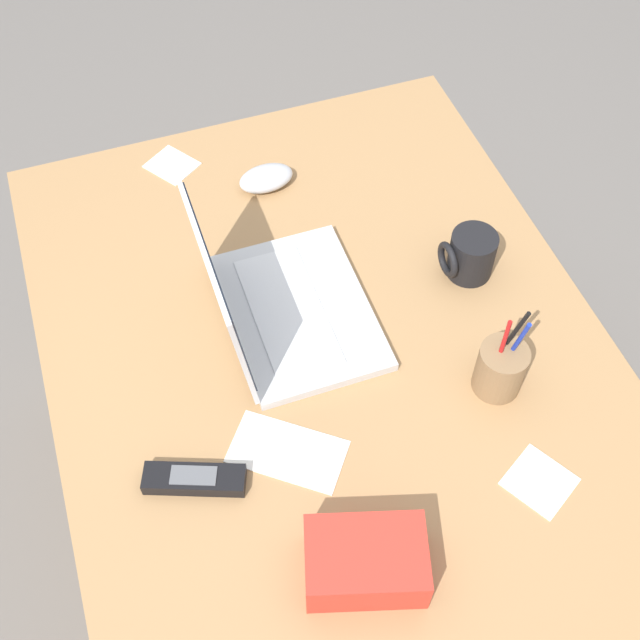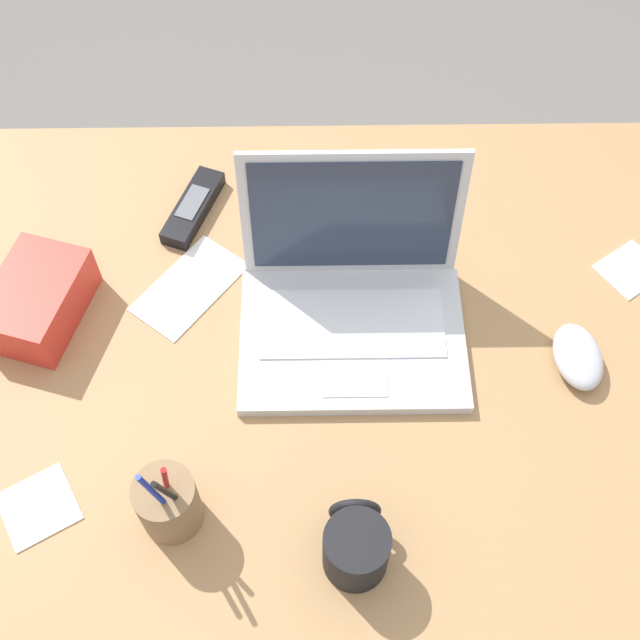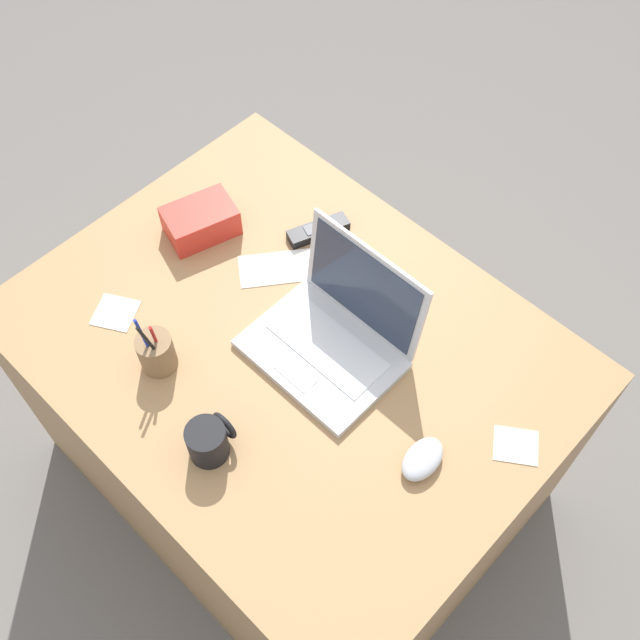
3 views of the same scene
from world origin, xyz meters
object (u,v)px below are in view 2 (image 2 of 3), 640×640
at_px(computer_mouse, 578,357).
at_px(snack_bag, 38,300).
at_px(coffee_mug_white, 356,547).
at_px(pen_holder, 168,503).
at_px(cordless_phone, 193,208).
at_px(laptop, 352,299).

xyz_separation_m(computer_mouse, snack_bag, (-0.77, 0.09, 0.02)).
height_order(coffee_mug_white, pen_holder, pen_holder).
distance_m(computer_mouse, coffee_mug_white, 0.42).
bearing_deg(coffee_mug_white, cordless_phone, 113.14).
xyz_separation_m(laptop, coffee_mug_white, (-0.01, -0.35, -0.00)).
distance_m(cordless_phone, pen_holder, 0.50).
bearing_deg(cordless_phone, computer_mouse, -26.77).
relative_size(computer_mouse, snack_bag, 0.65).
xyz_separation_m(computer_mouse, cordless_phone, (-0.56, 0.28, -0.01)).
bearing_deg(pen_holder, laptop, 51.43).
relative_size(coffee_mug_white, pen_holder, 0.53).
distance_m(pen_holder, snack_bag, 0.38).
xyz_separation_m(laptop, computer_mouse, (0.32, -0.08, -0.03)).
xyz_separation_m(coffee_mug_white, cordless_phone, (-0.24, 0.56, -0.03)).
height_order(cordless_phone, pen_holder, pen_holder).
xyz_separation_m(laptop, pen_holder, (-0.24, -0.30, -0.00)).
distance_m(cordless_phone, snack_bag, 0.28).
height_order(laptop, snack_bag, laptop).
bearing_deg(laptop, computer_mouse, -14.41).
height_order(computer_mouse, coffee_mug_white, coffee_mug_white).
distance_m(laptop, coffee_mug_white, 0.35).
height_order(laptop, coffee_mug_white, laptop).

